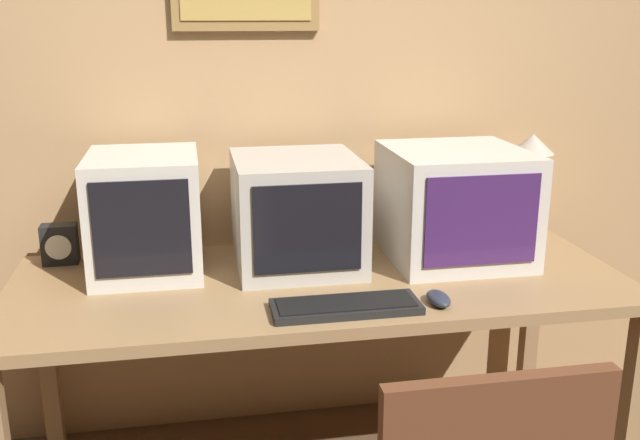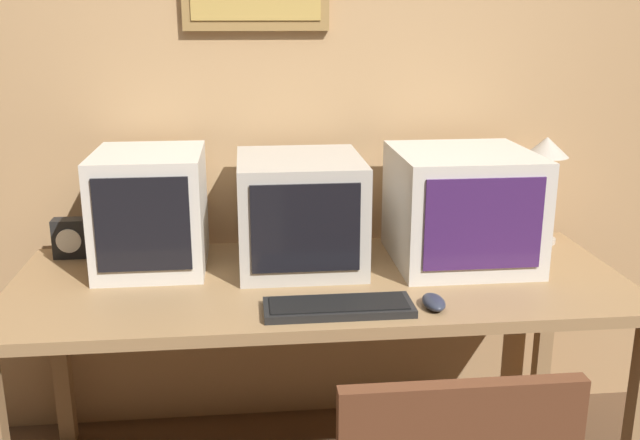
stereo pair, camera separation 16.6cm
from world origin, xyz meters
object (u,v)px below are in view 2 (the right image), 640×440
monitor_left (151,210)px  monitor_right (461,207)px  monitor_center (300,211)px  desk_clock (71,238)px  desk_lamp (546,160)px  keyboard_main (339,307)px  mouse_near_keyboard (434,302)px

monitor_left → monitor_right: 1.01m
monitor_left → monitor_center: size_ratio=0.90×
desk_clock → desk_lamp: size_ratio=0.35×
desk_lamp → keyboard_main: bearing=-145.8°
keyboard_main → desk_lamp: bearing=34.2°
monitor_right → mouse_near_keyboard: bearing=-115.8°
desk_clock → desk_lamp: 1.67m
mouse_near_keyboard → desk_lamp: size_ratio=0.30×
monitor_left → desk_lamp: size_ratio=1.05×
monitor_right → desk_lamp: 0.40m
monitor_center → desk_clock: bearing=169.5°
monitor_left → monitor_right: bearing=-3.3°
keyboard_main → desk_clock: (-0.84, 0.55, 0.05)m
monitor_right → desk_lamp: desk_lamp is taller
desk_lamp → monitor_center: bearing=-171.2°
monitor_center → monitor_right: monitor_right is taller
monitor_left → desk_clock: bearing=158.5°
mouse_near_keyboard → desk_clock: bearing=153.4°
keyboard_main → mouse_near_keyboard: 0.27m
monitor_left → desk_lamp: 1.37m
mouse_near_keyboard → desk_clock: size_ratio=0.85×
monitor_left → desk_lamp: (1.36, 0.11, 0.11)m
mouse_near_keyboard → keyboard_main: bearing=179.2°
monitor_right → keyboard_main: size_ratio=1.11×
monitor_right → keyboard_main: bearing=-140.1°
keyboard_main → desk_clock: desk_clock is taller
monitor_center → keyboard_main: monitor_center is taller
monitor_right → mouse_near_keyboard: (-0.19, -0.39, -0.17)m
monitor_center → keyboard_main: bearing=-79.8°
monitor_right → mouse_near_keyboard: 0.46m
keyboard_main → desk_lamp: 1.02m
mouse_near_keyboard → desk_clock: 1.25m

